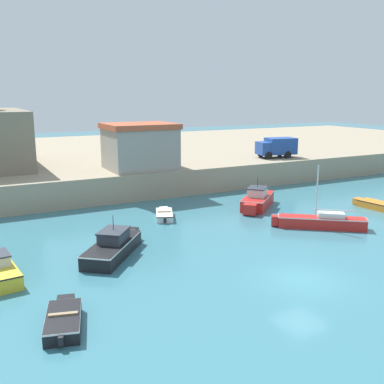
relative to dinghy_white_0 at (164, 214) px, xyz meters
The scene contains 9 objects.
ground_plane 14.28m from the dinghy_white_0, 83.74° to the right, with size 200.00×200.00×0.00m, color teal.
quay_seawall 26.03m from the dinghy_white_0, 86.57° to the left, with size 120.00×40.00×2.46m, color gray.
dinghy_white_0 is the anchor object (origin of this frame).
sailboat_red_1 11.78m from the dinghy_white_0, 40.84° to the right, with size 5.86×4.76×4.61m.
motorboat_red_2 8.42m from the dinghy_white_0, ahead, with size 5.28×4.99×2.66m.
dinghy_black_3 17.05m from the dinghy_white_0, 128.22° to the right, with size 2.14×3.82×0.67m.
motorboat_black_4 8.63m from the dinghy_white_0, 134.59° to the right, with size 5.03×5.75×2.46m.
harbor_shed_near_wharf 10.15m from the dinghy_white_0, 80.22° to the left, with size 6.41×5.51×4.32m.
truck_on_quay 20.45m from the dinghy_white_0, 27.16° to the left, with size 4.60×2.81×2.20m.
Camera 1 is at (-15.26, -16.81, 9.49)m, focal length 42.00 mm.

